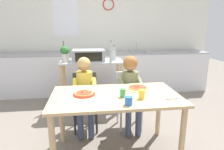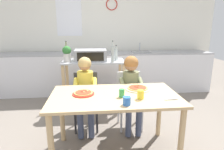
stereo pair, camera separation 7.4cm
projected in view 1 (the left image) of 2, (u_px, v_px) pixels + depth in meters
ground_plane at (106, 114)px, 3.34m from camera, size 10.76×10.76×0.00m
back_wall_tiled at (99, 31)px, 4.58m from camera, size 5.38×0.14×2.70m
kitchen_counter at (101, 72)px, 4.41m from camera, size 4.84×0.60×1.10m
kitchen_island_cart at (92, 77)px, 3.50m from camera, size 1.10×0.54×0.88m
toaster_oven at (89, 55)px, 3.40m from camera, size 0.56×0.38×0.19m
bottle_squat_spirits at (111, 54)px, 3.23m from camera, size 0.05×0.05×0.36m
bottle_clear_vinegar at (64, 52)px, 3.54m from camera, size 0.05×0.05×0.33m
bottle_tall_green_wine at (114, 54)px, 3.46m from camera, size 0.06×0.06×0.27m
potted_herb_plant at (65, 53)px, 3.27m from camera, size 0.15×0.15×0.27m
dining_table at (115, 103)px, 2.17m from camera, size 1.42×0.80×0.74m
dining_chair_left at (85, 97)px, 2.82m from camera, size 0.36×0.36×0.81m
dining_chair_right at (129, 95)px, 2.88m from camera, size 0.36×0.36×0.81m
child_in_yellow_shirt at (85, 87)px, 2.66m from camera, size 0.32×0.42×1.05m
child_in_olive_shirt at (131, 84)px, 2.71m from camera, size 0.32×0.42×1.06m
pizza_plate_red_rimmed at (84, 94)px, 2.15m from camera, size 0.24×0.24×0.03m
pizza_plate_cream at (138, 88)px, 2.34m from camera, size 0.29×0.29×0.03m
drinking_cup_green at (123, 93)px, 2.08m from camera, size 0.06×0.06×0.09m
drinking_cup_yellow at (142, 94)px, 2.03m from camera, size 0.07×0.07×0.09m
drinking_cup_blue at (129, 101)px, 1.87m from camera, size 0.08×0.08×0.08m
serving_spoon at (172, 99)px, 2.02m from camera, size 0.14×0.02×0.01m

